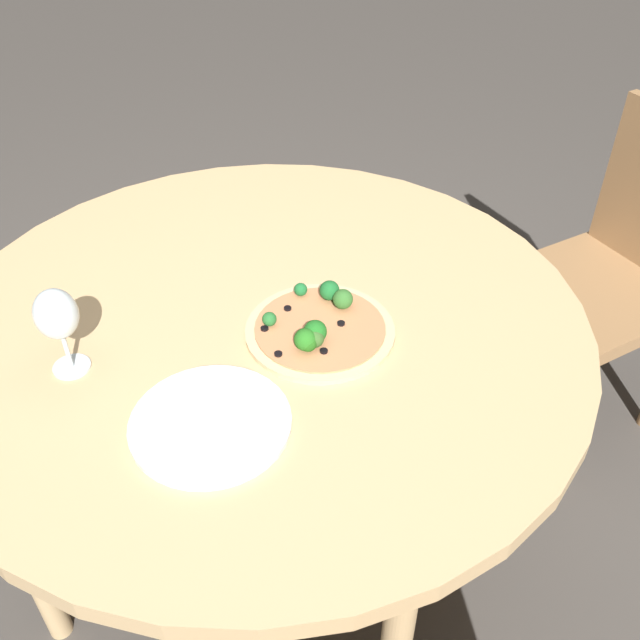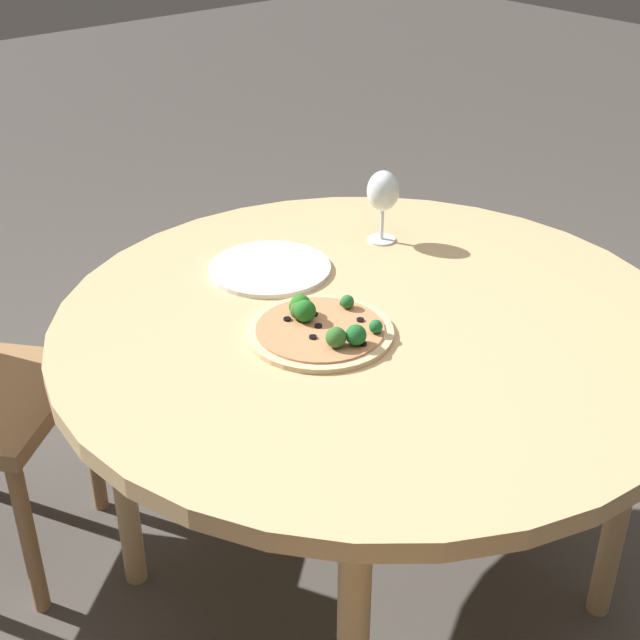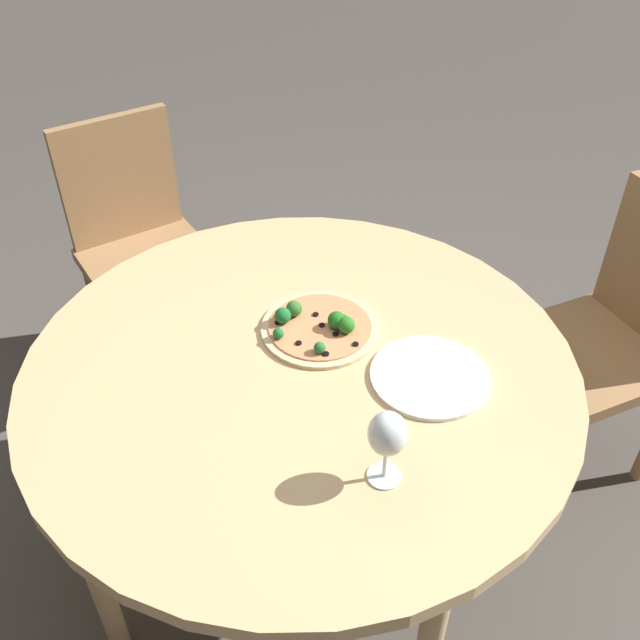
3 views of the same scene
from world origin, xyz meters
name	(u,v)px [view 2 (image 2 of 3)]	position (x,y,z in m)	size (l,w,h in m)	color
ground_plane	(362,592)	(0.00, 0.00, 0.00)	(12.00, 12.00, 0.00)	#4C4742
dining_table	(371,344)	(0.00, 0.00, 0.67)	(1.20, 1.20, 0.73)	tan
pizza	(320,327)	(-0.01, -0.12, 0.74)	(0.27, 0.27, 0.06)	#DBBC89
wine_glass	(383,193)	(-0.24, 0.25, 0.84)	(0.07, 0.07, 0.16)	silver
plate_near	(270,268)	(-0.28, -0.03, 0.73)	(0.25, 0.25, 0.01)	silver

